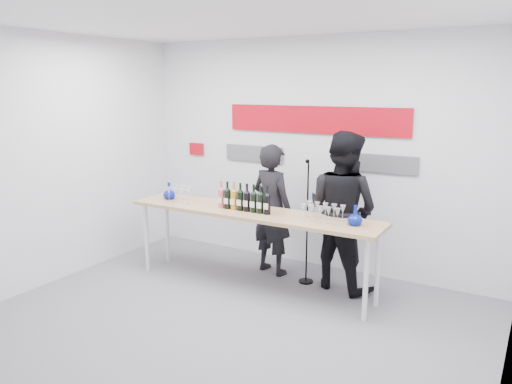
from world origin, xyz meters
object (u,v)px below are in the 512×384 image
at_px(presenter_right, 342,211).
at_px(mic_stand, 307,246).
at_px(presenter_left, 272,209).
at_px(tasting_table, 252,217).

bearing_deg(presenter_right, mic_stand, 27.87).
distance_m(presenter_left, mic_stand, 0.66).
xyz_separation_m(tasting_table, presenter_right, (0.91, 0.55, 0.07)).
bearing_deg(mic_stand, tasting_table, -156.84).
xyz_separation_m(presenter_left, mic_stand, (0.54, -0.10, -0.37)).
height_order(tasting_table, presenter_left, presenter_left).
relative_size(presenter_right, mic_stand, 1.22).
relative_size(tasting_table, mic_stand, 2.04).
bearing_deg(presenter_left, mic_stand, -177.15).
relative_size(tasting_table, presenter_left, 1.88).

